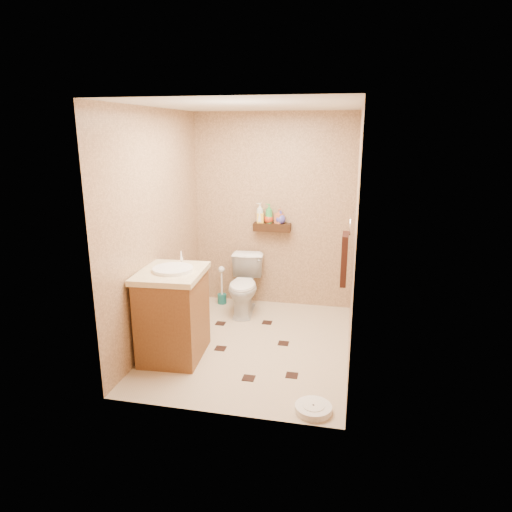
# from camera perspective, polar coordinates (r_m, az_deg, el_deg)

# --- Properties ---
(ground) EXTENTS (2.50, 2.50, 0.00)m
(ground) POSITION_cam_1_polar(r_m,az_deg,el_deg) (4.91, -0.53, -10.93)
(ground) COLOR #C9B293
(ground) RESTS_ON ground
(wall_back) EXTENTS (2.00, 0.04, 2.40)m
(wall_back) POSITION_cam_1_polar(r_m,az_deg,el_deg) (5.71, 2.17, 5.56)
(wall_back) COLOR tan
(wall_back) RESTS_ON ground
(wall_front) EXTENTS (2.00, 0.04, 2.40)m
(wall_front) POSITION_cam_1_polar(r_m,az_deg,el_deg) (3.33, -5.25, -1.73)
(wall_front) COLOR tan
(wall_front) RESTS_ON ground
(wall_left) EXTENTS (0.04, 2.50, 2.40)m
(wall_left) POSITION_cam_1_polar(r_m,az_deg,el_deg) (4.82, -12.29, 3.35)
(wall_left) COLOR tan
(wall_left) RESTS_ON ground
(wall_right) EXTENTS (0.04, 2.50, 2.40)m
(wall_right) POSITION_cam_1_polar(r_m,az_deg,el_deg) (4.40, 12.26, 2.22)
(wall_right) COLOR tan
(wall_right) RESTS_ON ground
(ceiling) EXTENTS (2.00, 2.50, 0.02)m
(ceiling) POSITION_cam_1_polar(r_m,az_deg,el_deg) (4.40, -0.62, 18.32)
(ceiling) COLOR silver
(ceiling) RESTS_ON wall_back
(wall_shelf) EXTENTS (0.46, 0.14, 0.10)m
(wall_shelf) POSITION_cam_1_polar(r_m,az_deg,el_deg) (5.66, 2.01, 3.63)
(wall_shelf) COLOR #32190D
(wall_shelf) RESTS_ON wall_back
(floor_accents) EXTENTS (1.08, 1.37, 0.01)m
(floor_accents) POSITION_cam_1_polar(r_m,az_deg,el_deg) (4.85, -0.20, -11.22)
(floor_accents) COLOR black
(floor_accents) RESTS_ON ground
(toilet) EXTENTS (0.45, 0.72, 0.70)m
(toilet) POSITION_cam_1_polar(r_m,az_deg,el_deg) (5.58, -1.46, -3.71)
(toilet) COLOR white
(toilet) RESTS_ON ground
(vanity) EXTENTS (0.64, 0.76, 1.03)m
(vanity) POSITION_cam_1_polar(r_m,az_deg,el_deg) (4.57, -10.31, -6.96)
(vanity) COLOR brown
(vanity) RESTS_ON ground
(bathroom_scale) EXTENTS (0.38, 0.38, 0.06)m
(bathroom_scale) POSITION_cam_1_polar(r_m,az_deg,el_deg) (3.88, 7.17, -18.39)
(bathroom_scale) COLOR white
(bathroom_scale) RESTS_ON ground
(toilet_brush) EXTENTS (0.12, 0.12, 0.50)m
(toilet_brush) POSITION_cam_1_polar(r_m,az_deg,el_deg) (5.93, -4.29, -4.32)
(toilet_brush) COLOR #175D59
(toilet_brush) RESTS_ON ground
(towel_ring) EXTENTS (0.12, 0.30, 0.76)m
(towel_ring) POSITION_cam_1_polar(r_m,az_deg,el_deg) (4.70, 11.03, -0.06)
(towel_ring) COLOR silver
(towel_ring) RESTS_ON wall_right
(toilet_paper) EXTENTS (0.12, 0.11, 0.12)m
(toilet_paper) POSITION_cam_1_polar(r_m,az_deg,el_deg) (5.52, -8.64, -1.35)
(toilet_paper) COLOR white
(toilet_paper) RESTS_ON wall_left
(bottle_a) EXTENTS (0.13, 0.13, 0.25)m
(bottle_a) POSITION_cam_1_polar(r_m,az_deg,el_deg) (5.66, 0.50, 5.42)
(bottle_a) COLOR silver
(bottle_a) RESTS_ON wall_shelf
(bottle_b) EXTENTS (0.09, 0.09, 0.18)m
(bottle_b) POSITION_cam_1_polar(r_m,az_deg,el_deg) (5.66, 0.57, 5.09)
(bottle_b) COLOR yellow
(bottle_b) RESTS_ON wall_shelf
(bottle_c) EXTENTS (0.15, 0.15, 0.14)m
(bottle_c) POSITION_cam_1_polar(r_m,az_deg,el_deg) (5.65, 1.61, 4.86)
(bottle_c) COLOR #BB3916
(bottle_c) RESTS_ON wall_shelf
(bottle_d) EXTENTS (0.10, 0.10, 0.24)m
(bottle_d) POSITION_cam_1_polar(r_m,az_deg,el_deg) (5.64, 1.64, 5.34)
(bottle_d) COLOR green
(bottle_d) RESTS_ON wall_shelf
(bottle_e) EXTENTS (0.12, 0.12, 0.18)m
(bottle_e) POSITION_cam_1_polar(r_m,az_deg,el_deg) (5.62, 2.89, 5.00)
(bottle_e) COLOR #C66842
(bottle_e) RESTS_ON wall_shelf
(bottle_f) EXTENTS (0.17, 0.17, 0.16)m
(bottle_f) POSITION_cam_1_polar(r_m,az_deg,el_deg) (5.62, 3.09, 4.87)
(bottle_f) COLOR #4642A5
(bottle_f) RESTS_ON wall_shelf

